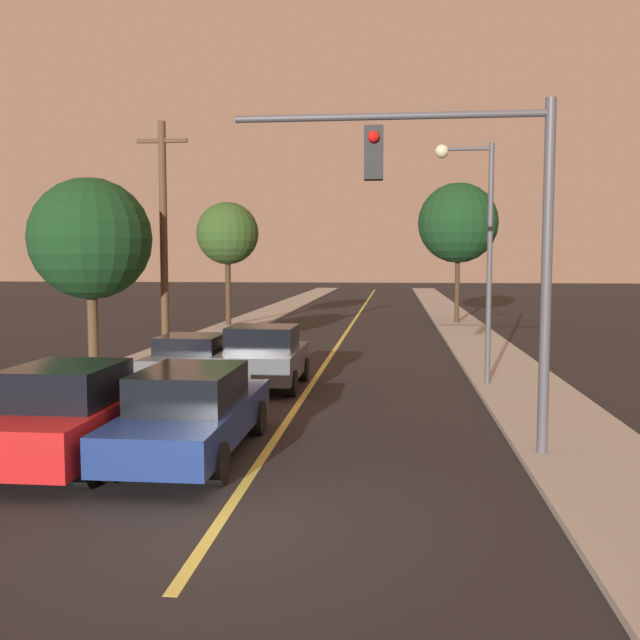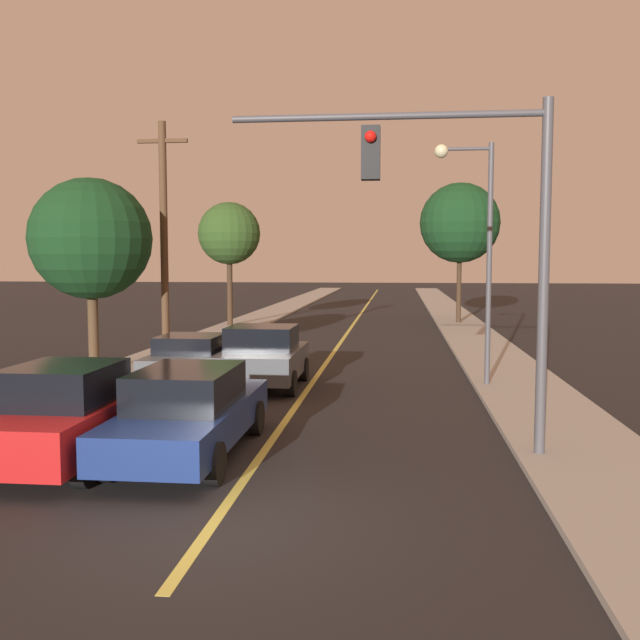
% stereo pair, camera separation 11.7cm
% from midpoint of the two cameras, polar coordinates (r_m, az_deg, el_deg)
% --- Properties ---
extents(ground_plane, '(200.00, 200.00, 0.00)m').
position_cam_midpoint_polar(ground_plane, '(9.66, -8.50, -15.92)').
color(ground_plane, black).
extents(road_surface, '(8.77, 80.00, 0.01)m').
position_cam_midpoint_polar(road_surface, '(44.93, 3.01, 0.45)').
color(road_surface, black).
rests_on(road_surface, ground).
extents(sidewalk_left, '(2.50, 80.00, 0.12)m').
position_cam_midpoint_polar(sidewalk_left, '(45.57, -4.08, 0.58)').
color(sidewalk_left, '#9E998E').
rests_on(sidewalk_left, ground).
extents(sidewalk_right, '(2.50, 80.00, 0.12)m').
position_cam_midpoint_polar(sidewalk_right, '(45.00, 10.20, 0.46)').
color(sidewalk_right, '#9E998E').
rests_on(sidewalk_right, ground).
extents(car_near_lane_front, '(1.90, 5.12, 1.57)m').
position_cam_midpoint_polar(car_near_lane_front, '(12.65, -10.43, -7.22)').
color(car_near_lane_front, navy).
rests_on(car_near_lane_front, ground).
extents(car_near_lane_second, '(2.10, 3.83, 1.67)m').
position_cam_midpoint_polar(car_near_lane_second, '(19.12, -4.72, -2.96)').
color(car_near_lane_second, '#474C51').
rests_on(car_near_lane_second, ground).
extents(car_outer_lane_front, '(1.91, 4.29, 1.68)m').
position_cam_midpoint_polar(car_outer_lane_front, '(12.81, -19.53, -7.13)').
color(car_outer_lane_front, red).
rests_on(car_outer_lane_front, ground).
extents(car_outer_lane_second, '(1.93, 3.88, 1.41)m').
position_cam_midpoint_polar(car_outer_lane_second, '(19.50, -10.35, -3.10)').
color(car_outer_lane_second, '#474C51').
rests_on(car_outer_lane_second, ground).
extents(traffic_signal_mast, '(5.39, 0.42, 5.97)m').
position_cam_midpoint_polar(traffic_signal_mast, '(12.40, 11.64, 8.43)').
color(traffic_signal_mast, '#47474C').
rests_on(traffic_signal_mast, ground).
extents(streetlamp_right, '(1.54, 0.36, 6.34)m').
position_cam_midpoint_polar(streetlamp_right, '(19.34, 12.20, 7.12)').
color(streetlamp_right, '#47474C').
rests_on(streetlamp_right, ground).
extents(utility_pole_left, '(1.60, 0.24, 7.59)m').
position_cam_midpoint_polar(utility_pole_left, '(23.04, -12.54, 6.34)').
color(utility_pole_left, '#513823').
rests_on(utility_pole_left, ground).
extents(tree_left_near, '(3.13, 3.13, 6.21)m').
position_cam_midpoint_polar(tree_left_near, '(36.44, -7.50, 6.85)').
color(tree_left_near, '#3D2B1C').
rests_on(tree_left_near, ground).
extents(tree_left_far, '(3.55, 3.55, 5.69)m').
position_cam_midpoint_polar(tree_left_far, '(21.98, -18.03, 6.17)').
color(tree_left_far, '#4C3823').
rests_on(tree_left_far, ground).
extents(tree_right_near, '(4.21, 4.21, 7.35)m').
position_cam_midpoint_polar(tree_right_near, '(38.51, 10.91, 7.62)').
color(tree_right_near, '#3D2B1C').
rests_on(tree_right_near, ground).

